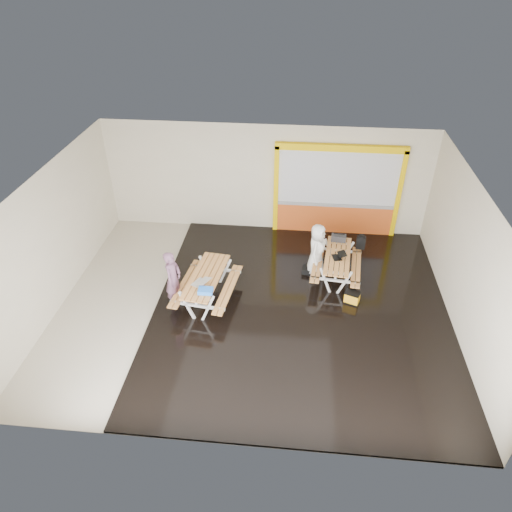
# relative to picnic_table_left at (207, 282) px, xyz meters

# --- Properties ---
(room) EXTENTS (10.02, 8.02, 3.52)m
(room) POSITION_rel_picnic_table_left_xyz_m (1.21, -0.14, 1.12)
(room) COLOR beige
(room) RESTS_ON ground
(deck) EXTENTS (7.50, 7.98, 0.05)m
(deck) POSITION_rel_picnic_table_left_xyz_m (2.46, -0.14, -0.61)
(deck) COLOR black
(deck) RESTS_ON room
(kiosk) EXTENTS (3.88, 0.16, 3.00)m
(kiosk) POSITION_rel_picnic_table_left_xyz_m (3.41, 3.79, 0.81)
(kiosk) COLOR #D4551D
(kiosk) RESTS_ON room
(picnic_table_left) EXTENTS (1.64, 2.22, 0.83)m
(picnic_table_left) POSITION_rel_picnic_table_left_xyz_m (0.00, 0.00, 0.00)
(picnic_table_left) COLOR #D18E4B
(picnic_table_left) RESTS_ON deck
(picnic_table_right) EXTENTS (1.50, 2.05, 0.77)m
(picnic_table_right) POSITION_rel_picnic_table_left_xyz_m (3.40, 1.34, -0.04)
(picnic_table_right) COLOR #D18E4B
(picnic_table_right) RESTS_ON deck
(person_left) EXTENTS (0.47, 0.63, 1.56)m
(person_left) POSITION_rel_picnic_table_left_xyz_m (-0.79, -0.26, 0.23)
(person_left) COLOR #6E4863
(person_left) RESTS_ON deck
(person_right) EXTENTS (0.66, 0.85, 1.53)m
(person_right) POSITION_rel_picnic_table_left_xyz_m (2.83, 1.52, 0.18)
(person_right) COLOR white
(person_right) RESTS_ON deck
(laptop_left) EXTENTS (0.53, 0.51, 0.17)m
(laptop_left) POSITION_rel_picnic_table_left_xyz_m (-0.06, -0.34, 0.25)
(laptop_left) COLOR silver
(laptop_left) RESTS_ON picnic_table_left
(laptop_right) EXTENTS (0.41, 0.38, 0.15)m
(laptop_right) POSITION_rel_picnic_table_left_xyz_m (3.41, 1.23, 0.19)
(laptop_right) COLOR black
(laptop_right) RESTS_ON picnic_table_right
(blue_pouch) EXTENTS (0.36, 0.25, 0.10)m
(blue_pouch) POSITION_rel_picnic_table_left_xyz_m (0.11, -0.66, 0.25)
(blue_pouch) COLOR #2875F2
(blue_pouch) RESTS_ON picnic_table_left
(toolbox) EXTENTS (0.44, 0.25, 0.24)m
(toolbox) POSITION_rel_picnic_table_left_xyz_m (3.45, 2.09, 0.23)
(toolbox) COLOR black
(toolbox) RESTS_ON picnic_table_right
(backpack) EXTENTS (0.28, 0.20, 0.44)m
(backpack) POSITION_rel_picnic_table_left_xyz_m (4.11, 2.19, 0.07)
(backpack) COLOR black
(backpack) RESTS_ON picnic_table_right
(dark_case) EXTENTS (0.47, 0.38, 0.16)m
(dark_case) POSITION_rel_picnic_table_left_xyz_m (2.68, 1.45, -0.50)
(dark_case) COLOR black
(dark_case) RESTS_ON deck
(fluke_bag) EXTENTS (0.45, 0.37, 0.33)m
(fluke_bag) POSITION_rel_picnic_table_left_xyz_m (3.77, 0.23, -0.42)
(fluke_bag) COLOR black
(fluke_bag) RESTS_ON deck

